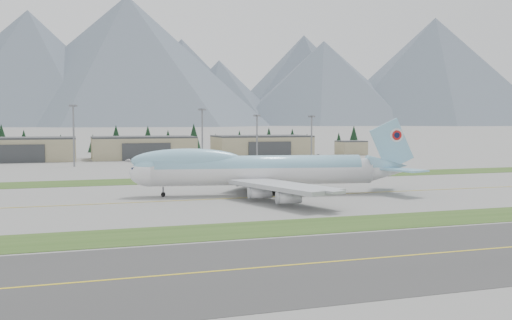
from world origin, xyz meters
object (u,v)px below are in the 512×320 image
object	(u,v)px
service_vehicle_a	(129,162)
service_vehicle_b	(195,161)
hangar_center	(143,148)
hangar_right	(262,146)
hangar_left	(20,149)
boeing_747_freighter	(260,170)
service_vehicle_c	(320,157)

from	to	relation	value
service_vehicle_a	service_vehicle_b	distance (m)	29.22
hangar_center	hangar_right	xyz separation A→B (m)	(60.00, 0.00, 0.00)
hangar_left	boeing_747_freighter	bearing A→B (deg)	-65.33
service_vehicle_a	service_vehicle_c	bearing A→B (deg)	-29.85
boeing_747_freighter	service_vehicle_c	xyz separation A→B (m)	(75.52, 134.02, -6.23)
hangar_center	service_vehicle_a	world-z (taller)	hangar_center
hangar_left	service_vehicle_b	world-z (taller)	hangar_left
boeing_747_freighter	service_vehicle_b	distance (m)	119.48
hangar_center	service_vehicle_c	world-z (taller)	hangar_center
hangar_center	service_vehicle_a	bearing A→B (deg)	-113.34
service_vehicle_a	service_vehicle_c	world-z (taller)	service_vehicle_c
boeing_747_freighter	service_vehicle_a	world-z (taller)	boeing_747_freighter
service_vehicle_a	service_vehicle_c	size ratio (longest dim) A/B	0.84
boeing_747_freighter	service_vehicle_c	distance (m)	153.96
hangar_left	hangar_right	size ratio (longest dim) A/B	1.00
hangar_left	hangar_center	world-z (taller)	same
boeing_747_freighter	hangar_left	bearing A→B (deg)	124.10
service_vehicle_b	hangar_center	bearing A→B (deg)	42.74
service_vehicle_c	hangar_right	bearing A→B (deg)	147.04
boeing_747_freighter	hangar_left	distance (m)	160.11
hangar_right	service_vehicle_c	world-z (taller)	hangar_right
service_vehicle_c	hangar_center	bearing A→B (deg)	162.32
hangar_center	hangar_right	size ratio (longest dim) A/B	1.00
hangar_left	hangar_center	size ratio (longest dim) A/B	1.00
service_vehicle_b	hangar_left	bearing A→B (deg)	76.32
boeing_747_freighter	hangar_left	world-z (taller)	boeing_747_freighter
boeing_747_freighter	service_vehicle_b	xyz separation A→B (m)	(8.07, 119.04, -6.23)
service_vehicle_c	service_vehicle_a	bearing A→B (deg)	174.77
hangar_left	service_vehicle_a	world-z (taller)	hangar_left
hangar_center	service_vehicle_b	distance (m)	33.54
boeing_747_freighter	service_vehicle_a	xyz separation A→B (m)	(-20.38, 125.69, -6.23)
service_vehicle_c	boeing_747_freighter	bearing A→B (deg)	-129.59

